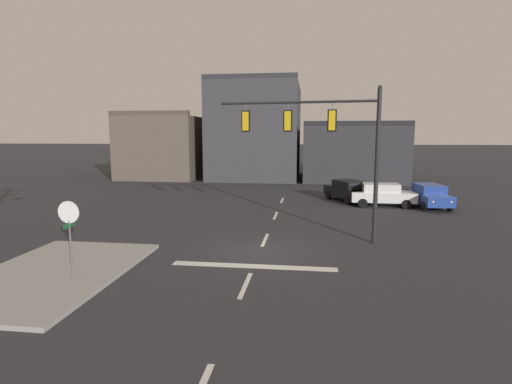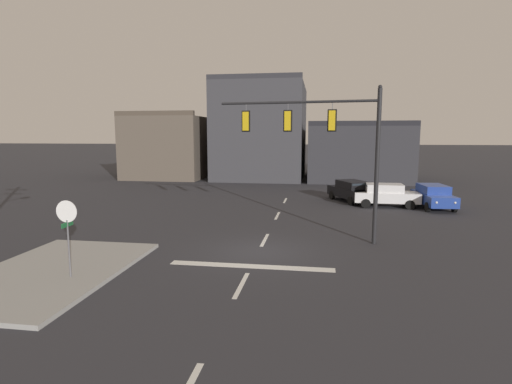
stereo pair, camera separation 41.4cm
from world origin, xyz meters
The scene contains 10 objects.
ground_plane centered at (0.00, 0.00, 0.00)m, with size 400.00×400.00×0.00m, color #2B2B30.
sidewalk_near_corner centered at (-7.08, -4.00, 0.07)m, with size 5.00×8.00×0.15m, color gray.
stop_bar_paint centered at (0.00, -2.00, 0.00)m, with size 6.40×0.50×0.01m, color silver.
lane_centreline centered at (0.00, 2.00, 0.00)m, with size 0.16×26.40×0.01m.
signal_mast_near_side centered at (2.76, 2.40, 4.96)m, with size 7.50×1.01×7.22m.
stop_sign centered at (-5.94, -4.49, 2.14)m, with size 0.76×0.64×2.83m.
car_lot_nearside centered at (5.00, 14.18, 0.86)m, with size 3.54×4.74×1.61m.
car_lot_middle centered at (7.21, 12.40, 0.86)m, with size 4.50×2.01×1.61m.
car_lot_farside centered at (10.35, 12.30, 0.86)m, with size 2.21×4.57×1.61m.
building_row centered at (-4.23, 31.06, 4.25)m, with size 31.58×13.34×11.17m.
Camera 1 is at (2.08, -16.95, 5.03)m, focal length 28.48 mm.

